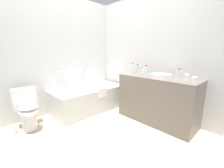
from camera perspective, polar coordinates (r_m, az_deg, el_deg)
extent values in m
plane|color=#C1AD8E|center=(2.45, -6.44, -18.69)|extent=(3.68, 3.68, 0.00)
cube|color=silver|center=(3.22, -21.37, 10.50)|extent=(3.08, 0.10, 2.39)
cube|color=silver|center=(3.13, 13.99, 10.95)|extent=(0.10, 2.88, 2.39)
cube|color=silver|center=(3.25, -8.98, -5.76)|extent=(1.57, 0.75, 0.50)
cube|color=white|center=(3.19, -9.11, -2.17)|extent=(1.29, 0.54, 0.09)
cylinder|color=#B8B8BD|center=(3.54, -0.99, 0.85)|extent=(0.09, 0.03, 0.03)
cylinder|color=#B8B8BD|center=(3.43, -11.60, 6.94)|extent=(0.20, 0.03, 0.46)
cylinder|color=#B8B8BD|center=(3.19, -19.36, 4.64)|extent=(0.26, 0.03, 0.03)
cube|color=white|center=(2.95, -3.95, -3.47)|extent=(0.22, 0.03, 0.20)
cylinder|color=white|center=(2.79, -30.03, -12.35)|extent=(0.22, 0.22, 0.35)
ellipsoid|color=white|center=(2.68, -30.25, -9.33)|extent=(0.30, 0.37, 0.13)
ellipsoid|color=white|center=(2.65, -30.43, -7.81)|extent=(0.29, 0.36, 0.02)
cube|color=white|center=(2.84, -31.55, -4.73)|extent=(0.36, 0.17, 0.33)
cylinder|color=#B4B4B9|center=(2.80, -31.97, -1.35)|extent=(0.03, 0.03, 0.01)
cube|color=#6B6056|center=(2.76, 17.36, -5.88)|extent=(0.55, 1.37, 0.84)
cylinder|color=white|center=(2.59, 19.00, 3.14)|extent=(0.34, 0.34, 0.06)
cylinder|color=#A7A7AC|center=(2.77, 21.01, 3.70)|extent=(0.02, 0.02, 0.07)
cylinder|color=#A7A7AC|center=(2.72, 20.55, 4.33)|extent=(0.12, 0.02, 0.02)
cylinder|color=#A7A7AC|center=(2.75, 22.11, 3.17)|extent=(0.03, 0.03, 0.04)
cylinder|color=#A7A7AC|center=(2.80, 19.88, 3.50)|extent=(0.03, 0.03, 0.04)
cylinder|color=silver|center=(2.71, 13.29, 5.10)|extent=(0.07, 0.07, 0.17)
cylinder|color=red|center=(2.70, 13.40, 7.17)|extent=(0.04, 0.04, 0.02)
cylinder|color=silver|center=(2.85, 8.08, 6.01)|extent=(0.06, 0.06, 0.21)
cylinder|color=red|center=(2.84, 8.15, 8.28)|extent=(0.03, 0.03, 0.02)
cylinder|color=silver|center=(2.47, 25.06, 3.36)|extent=(0.06, 0.06, 0.16)
cylinder|color=red|center=(2.46, 25.26, 5.45)|extent=(0.03, 0.03, 0.02)
cylinder|color=silver|center=(2.89, 10.18, 5.74)|extent=(0.07, 0.07, 0.18)
cylinder|color=red|center=(2.88, 10.25, 7.69)|extent=(0.04, 0.04, 0.02)
cylinder|color=white|center=(2.48, 27.49, 2.39)|extent=(0.07, 0.07, 0.10)
cylinder|color=white|center=(2.79, 12.74, 4.60)|extent=(0.07, 0.07, 0.10)
cylinder|color=white|center=(2.36, 29.95, 1.49)|extent=(0.07, 0.07, 0.08)
cylinder|color=white|center=(2.84, -34.65, -15.17)|extent=(0.11, 0.11, 0.10)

